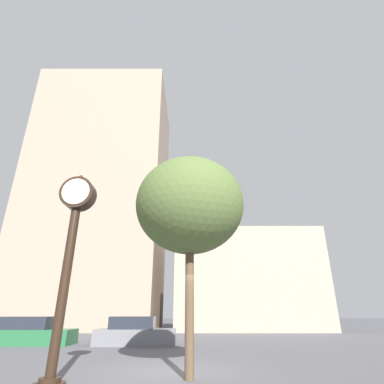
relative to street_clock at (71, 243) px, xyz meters
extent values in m
plane|color=#515156|center=(2.45, 1.89, -3.19)|extent=(200.00, 200.00, 0.00)
cube|color=gray|center=(-7.68, 25.89, 11.10)|extent=(14.46, 12.00, 28.58)
cube|color=gray|center=(8.54, 25.89, 1.42)|extent=(14.07, 12.00, 9.22)
cylinder|color=black|center=(0.00, 0.00, -3.02)|extent=(0.47, 0.47, 0.10)
cylinder|color=black|center=(0.00, 0.00, -1.04)|extent=(0.23, 0.23, 3.87)
cylinder|color=black|center=(0.00, 0.00, 1.35)|extent=(0.89, 0.40, 0.89)
cylinder|color=white|center=(0.00, -0.21, 1.35)|extent=(0.73, 0.02, 0.73)
cylinder|color=white|center=(0.00, 0.21, 1.35)|extent=(0.73, 0.02, 0.73)
sphere|color=black|center=(0.00, 0.00, 1.85)|extent=(0.12, 0.12, 0.12)
cube|color=#236038|center=(-5.33, 9.79, -2.82)|extent=(4.35, 1.92, 0.75)
cube|color=#232833|center=(-5.55, 9.79, -2.13)|extent=(2.40, 1.66, 0.62)
cube|color=slate|center=(0.18, 9.76, -2.81)|extent=(4.17, 2.06, 0.77)
cube|color=#232833|center=(-0.02, 9.76, -2.12)|extent=(2.31, 1.78, 0.61)
cylinder|color=brown|center=(3.04, 0.94, -1.40)|extent=(0.24, 0.24, 3.58)
ellipsoid|color=#516633|center=(3.04, 0.94, 1.35)|extent=(3.22, 3.22, 2.90)
camera|label=1|loc=(3.10, -7.58, -1.68)|focal=28.00mm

